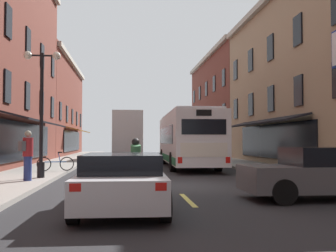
# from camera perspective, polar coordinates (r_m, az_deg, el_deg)

# --- Properties ---
(ground_plane) EXTENTS (34.80, 80.00, 0.10)m
(ground_plane) POSITION_cam_1_polar(r_m,az_deg,el_deg) (14.25, 0.63, -8.65)
(ground_plane) COLOR #28282B
(lane_centre_dashes) EXTENTS (0.14, 73.90, 0.01)m
(lane_centre_dashes) POSITION_cam_1_polar(r_m,az_deg,el_deg) (14.00, 0.76, -8.55)
(lane_centre_dashes) COLOR #DBCC4C
(lane_centre_dashes) RESTS_ON ground
(sidewalk_right) EXTENTS (3.00, 80.00, 0.14)m
(sidewalk_right) POSITION_cam_1_polar(r_m,az_deg,el_deg) (16.03, 22.26, -7.34)
(sidewalk_right) COLOR gray
(sidewalk_right) RESTS_ON ground
(transit_bus) EXTENTS (2.82, 11.31, 3.21)m
(transit_bus) POSITION_cam_1_polar(r_m,az_deg,el_deg) (23.81, 2.77, -1.85)
(transit_bus) COLOR white
(transit_bus) RESTS_ON ground
(box_truck) EXTENTS (2.52, 6.96, 3.98)m
(box_truck) POSITION_cam_1_polar(r_m,az_deg,el_deg) (34.39, -5.83, -1.32)
(box_truck) COLOR #B21E19
(box_truck) RESTS_ON ground
(sedan_near) EXTENTS (4.51, 1.94, 1.40)m
(sedan_near) POSITION_cam_1_polar(r_m,az_deg,el_deg) (11.67, 21.80, -6.19)
(sedan_near) COLOR #515154
(sedan_near) RESTS_ON ground
(sedan_mid) EXTENTS (2.04, 4.76, 1.27)m
(sedan_mid) POSITION_cam_1_polar(r_m,az_deg,el_deg) (9.38, -6.51, -7.64)
(sedan_mid) COLOR silver
(sedan_mid) RESTS_ON ground
(motorcycle_rider) EXTENTS (0.62, 2.07, 1.66)m
(motorcycle_rider) POSITION_cam_1_polar(r_m,az_deg,el_deg) (13.43, -4.65, -5.80)
(motorcycle_rider) COLOR black
(motorcycle_rider) RESTS_ON ground
(bicycle_near) EXTENTS (1.69, 0.51, 0.91)m
(bicycle_near) POSITION_cam_1_polar(r_m,az_deg,el_deg) (19.89, -15.69, -5.12)
(bicycle_near) COLOR black
(bicycle_near) RESTS_ON sidewalk_left
(pedestrian_near) EXTENTS (0.50, 0.50, 1.81)m
(pedestrian_near) POSITION_cam_1_polar(r_m,az_deg,el_deg) (15.29, -19.36, -3.77)
(pedestrian_near) COLOR navy
(pedestrian_near) RESTS_ON sidewalk_left
(pedestrian_mid) EXTENTS (0.36, 0.36, 1.63)m
(pedestrian_mid) POSITION_cam_1_polar(r_m,az_deg,el_deg) (28.57, 7.41, -3.30)
(pedestrian_mid) COLOR navy
(pedestrian_mid) RESTS_ON sidewalk_right
(street_lamp_twin) EXTENTS (1.42, 0.32, 4.94)m
(street_lamp_twin) POSITION_cam_1_polar(r_m,az_deg,el_deg) (16.43, -17.53, 2.57)
(street_lamp_twin) COLOR black
(street_lamp_twin) RESTS_ON sidewalk_left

